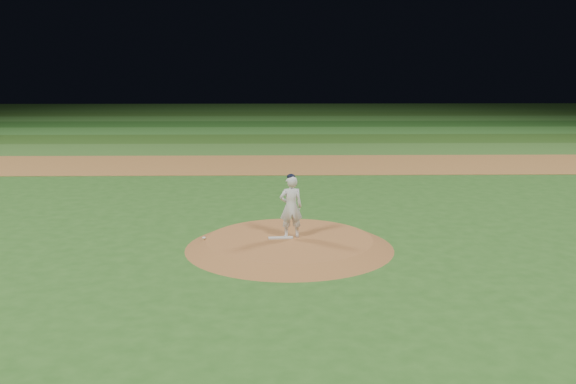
{
  "coord_description": "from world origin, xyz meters",
  "views": [
    {
      "loc": [
        -0.34,
        -16.34,
        4.83
      ],
      "look_at": [
        0.0,
        2.0,
        1.1
      ],
      "focal_mm": 40.0,
      "sensor_mm": 36.0,
      "label": 1
    }
  ],
  "objects_px": {
    "pitching_rubber": "(281,238)",
    "rosin_bag": "(204,238)",
    "pitcher_on_mound": "(291,206)",
    "pitchers_mound": "(289,243)"
  },
  "relations": [
    {
      "from": "pitching_rubber",
      "to": "pitcher_on_mound",
      "type": "distance_m",
      "value": 0.88
    },
    {
      "from": "pitchers_mound",
      "to": "rosin_bag",
      "type": "height_order",
      "value": "rosin_bag"
    },
    {
      "from": "pitchers_mound",
      "to": "rosin_bag",
      "type": "bearing_deg",
      "value": 179.73
    },
    {
      "from": "pitchers_mound",
      "to": "pitching_rubber",
      "type": "relative_size",
      "value": 8.49
    },
    {
      "from": "rosin_bag",
      "to": "pitcher_on_mound",
      "type": "xyz_separation_m",
      "value": [
        2.3,
        0.12,
        0.82
      ]
    },
    {
      "from": "rosin_bag",
      "to": "pitching_rubber",
      "type": "bearing_deg",
      "value": 0.42
    },
    {
      "from": "pitching_rubber",
      "to": "rosin_bag",
      "type": "distance_m",
      "value": 2.03
    },
    {
      "from": "pitchers_mound",
      "to": "pitcher_on_mound",
      "type": "relative_size",
      "value": 3.21
    },
    {
      "from": "pitching_rubber",
      "to": "rosin_bag",
      "type": "height_order",
      "value": "rosin_bag"
    },
    {
      "from": "pitching_rubber",
      "to": "rosin_bag",
      "type": "relative_size",
      "value": 6.31
    }
  ]
}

